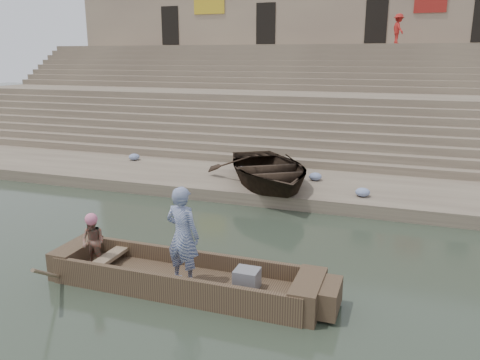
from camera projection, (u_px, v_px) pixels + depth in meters
The scene contains 14 objects.
ground at pixel (39, 273), 10.32m from camera, with size 120.00×120.00×0.00m, color #293427.
lower_landing at pixel (194, 178), 17.57m from camera, with size 32.00×4.00×0.40m, color gray.
mid_landing at pixel (255, 120), 24.11m from camera, with size 32.00×3.00×2.80m, color gray.
upper_landing at pixel (289, 88), 30.20m from camera, with size 32.00×3.00×5.20m, color gray.
ghat_steps at pixel (265, 109), 25.56m from camera, with size 32.00×11.00×5.20m.
building_wall at pixel (303, 40), 33.09m from camera, with size 32.00×5.07×11.20m.
main_rowboat at pixel (183, 283), 9.61m from camera, with size 5.00×1.30×0.22m, color brown.
rowboat_trim at pixel (192, 276), 9.49m from camera, with size 6.04×2.63×1.79m.
standing_man at pixel (183, 235), 9.18m from camera, with size 0.72×0.47×1.96m, color navy.
rowing_man at pixel (93, 242), 9.97m from camera, with size 0.54×0.42×1.12m, color #236A52.
television at pixel (246, 279), 9.10m from camera, with size 0.46×0.42×0.40m.
beached_rowboat at pixel (268, 169), 15.75m from camera, with size 3.55×4.97×1.03m, color #2D2116.
pedestrian at pixel (398, 29), 26.95m from camera, with size 1.07×0.62×1.66m, color #AC221D.
cloth_bundles at pixel (294, 178), 16.22m from camera, with size 13.41×2.69×0.26m.
Camera 1 is at (7.24, -7.50, 4.56)m, focal length 35.65 mm.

